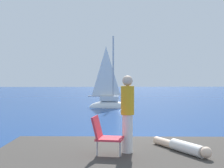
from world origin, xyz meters
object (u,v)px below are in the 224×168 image
person_sunbather (183,147)px  beach_chair (104,134)px  sailboat_near (109,104)px  person_standing (127,112)px

person_sunbather → beach_chair: bearing=73.3°
beach_chair → person_sunbather: bearing=20.2°
sailboat_near → person_standing: size_ratio=3.80×
person_sunbather → person_standing: 1.39m
sailboat_near → person_sunbather: bearing=-77.2°
sailboat_near → person_standing: bearing=-81.0°
beach_chair → person_standing: bearing=39.9°
person_standing → beach_chair: size_ratio=2.03×
sailboat_near → beach_chair: size_ratio=7.71×
sailboat_near → person_standing: sailboat_near is taller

